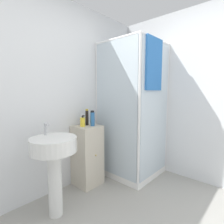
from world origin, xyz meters
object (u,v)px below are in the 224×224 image
Objects in this scene: soap_dispenser at (83,122)px; sink at (54,157)px; shampoo_bottle_blue at (92,119)px; lotion_bottle_white at (82,121)px; shampoo_bottle_tall_black at (87,117)px.

sink is at bearing -156.56° from soap_dispenser.
soap_dispenser reaches higher than sink.
shampoo_bottle_blue reaches higher than lotion_bottle_white.
soap_dispenser is (0.58, 0.25, 0.26)m from sink.
sink is 6.61× the size of lotion_bottle_white.
shampoo_bottle_tall_black reaches higher than lotion_bottle_white.
shampoo_bottle_tall_black is 1.55× the size of lotion_bottle_white.
sink is 0.68m from soap_dispenser.
shampoo_bottle_blue is at bearing -30.37° from soap_dispenser.
soap_dispenser is at bearing -162.05° from shampoo_bottle_tall_black.
soap_dispenser is 0.72× the size of shampoo_bottle_blue.
shampoo_bottle_tall_black is at bearing 22.62° from sink.
soap_dispenser is 1.04× the size of lotion_bottle_white.
soap_dispenser is at bearing -120.04° from lotion_bottle_white.
lotion_bottle_white is (-0.07, 0.15, -0.04)m from shampoo_bottle_blue.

